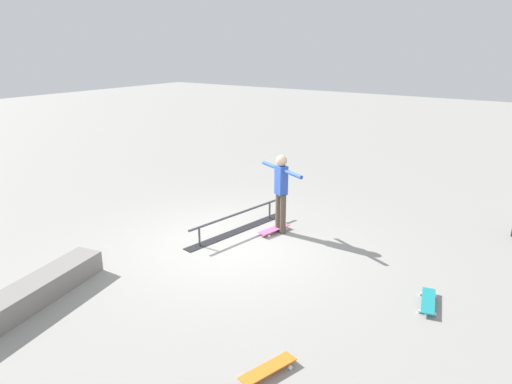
{
  "coord_description": "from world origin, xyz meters",
  "views": [
    {
      "loc": [
        6.73,
        5.16,
        3.91
      ],
      "look_at": [
        -0.6,
        0.18,
        1.0
      ],
      "focal_mm": 31.7,
      "sensor_mm": 36.0,
      "label": 1
    }
  ],
  "objects": [
    {
      "name": "skateboard_main",
      "position": [
        -1.01,
        0.38,
        0.07
      ],
      "size": [
        0.82,
        0.38,
        0.09
      ],
      "rotation": [
        0.0,
        0.0,
        6.08
      ],
      "color": "#E05993",
      "rests_on": "ground_plane"
    },
    {
      "name": "skater_main",
      "position": [
        -1.1,
        0.48,
        1.0
      ],
      "size": [
        0.64,
        1.3,
        1.72
      ],
      "rotation": [
        0.0,
        0.0,
        1.15
      ],
      "color": "brown",
      "rests_on": "ground_plane"
    },
    {
      "name": "skate_ledge",
      "position": [
        3.48,
        -1.27,
        0.19
      ],
      "size": [
        2.55,
        1.03,
        0.37
      ],
      "primitive_type": "cube",
      "rotation": [
        0.0,
        0.0,
        0.21
      ],
      "color": "gray",
      "rests_on": "ground_plane"
    },
    {
      "name": "ground_plane",
      "position": [
        0.0,
        0.0,
        0.0
      ],
      "size": [
        60.0,
        60.0,
        0.0
      ],
      "primitive_type": "plane",
      "color": "gray"
    },
    {
      "name": "loose_skateboard_teal",
      "position": [
        0.09,
        3.91,
        0.07
      ],
      "size": [
        0.82,
        0.38,
        0.09
      ],
      "rotation": [
        0.0,
        0.0,
        3.36
      ],
      "color": "teal",
      "rests_on": "ground_plane"
    },
    {
      "name": "loose_skateboard_orange",
      "position": [
        2.81,
        2.67,
        0.07
      ],
      "size": [
        0.82,
        0.43,
        0.09
      ],
      "rotation": [
        0.0,
        0.0,
        5.98
      ],
      "color": "orange",
      "rests_on": "ground_plane"
    },
    {
      "name": "grind_rail",
      "position": [
        -0.6,
        -0.32,
        0.19
      ],
      "size": [
        2.79,
        0.72,
        0.43
      ],
      "rotation": [
        0.0,
        0.0,
        -0.17
      ],
      "color": "black",
      "rests_on": "ground_plane"
    }
  ]
}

